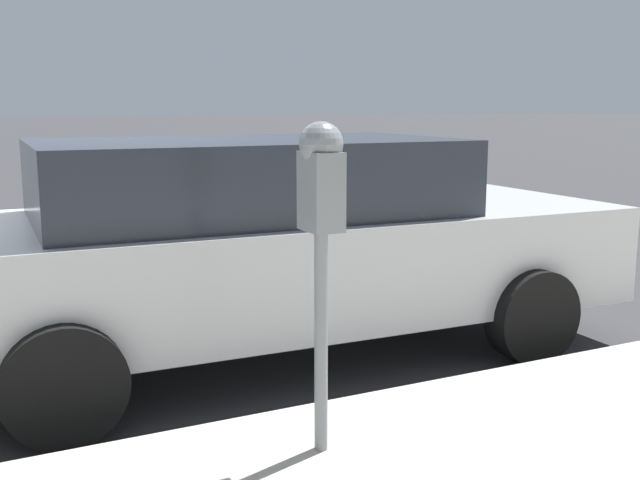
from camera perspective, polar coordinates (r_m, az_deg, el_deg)
ground_plane at (r=5.85m, az=-18.50°, el=-7.28°), size 220.00×220.00×0.00m
parking_meter at (r=3.22m, az=0.08°, el=2.79°), size 0.21×0.19×1.48m
car_silver at (r=5.08m, az=-3.91°, el=-0.18°), size 2.06×4.87×1.49m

